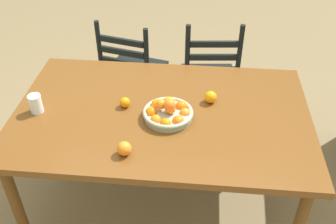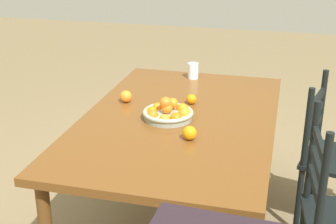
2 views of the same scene
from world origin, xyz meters
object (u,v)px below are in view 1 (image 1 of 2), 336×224
object	(u,v)px
fruit_bowl	(168,113)
drinking_glass	(36,104)
orange_loose_1	(124,149)
chair_by_cabinet	(209,79)
chair_near_window	(132,73)
orange_loose_0	(211,97)
dining_table	(162,121)
orange_loose_2	(125,102)

from	to	relation	value
fruit_bowl	drinking_glass	bearing A→B (deg)	-178.85
orange_loose_1	drinking_glass	xyz separation A→B (m)	(-0.56, 0.30, 0.02)
orange_loose_1	chair_by_cabinet	bearing A→B (deg)	71.03
chair_near_window	chair_by_cabinet	size ratio (longest dim) A/B	0.97
chair_by_cabinet	orange_loose_0	bearing A→B (deg)	84.04
dining_table	orange_loose_1	xyz separation A→B (m)	(-0.15, -0.36, 0.11)
chair_near_window	orange_loose_1	size ratio (longest dim) A/B	13.01
chair_by_cabinet	orange_loose_2	distance (m)	1.04
dining_table	orange_loose_0	distance (m)	0.32
chair_by_cabinet	orange_loose_0	size ratio (longest dim) A/B	13.67
dining_table	chair_near_window	distance (m)	0.98
dining_table	chair_near_window	bearing A→B (deg)	110.87
dining_table	orange_loose_2	xyz separation A→B (m)	(-0.22, 0.02, 0.10)
orange_loose_1	orange_loose_2	bearing A→B (deg)	100.11
dining_table	fruit_bowl	distance (m)	0.13
dining_table	orange_loose_0	xyz separation A→B (m)	(0.27, 0.12, 0.11)
chair_near_window	orange_loose_0	bearing A→B (deg)	142.37
dining_table	orange_loose_0	size ratio (longest dim) A/B	23.50
chair_near_window	orange_loose_2	world-z (taller)	chair_near_window
chair_by_cabinet	dining_table	bearing A→B (deg)	66.71
dining_table	drinking_glass	distance (m)	0.72
dining_table	orange_loose_1	size ratio (longest dim) A/B	23.15
orange_loose_0	orange_loose_1	world-z (taller)	orange_loose_1
chair_by_cabinet	fruit_bowl	bearing A→B (deg)	69.90
dining_table	orange_loose_0	world-z (taller)	orange_loose_0
chair_near_window	orange_loose_0	world-z (taller)	chair_near_window
orange_loose_0	drinking_glass	world-z (taller)	drinking_glass
fruit_bowl	chair_by_cabinet	bearing A→B (deg)	75.47
chair_near_window	orange_loose_1	bearing A→B (deg)	112.57
orange_loose_0	orange_loose_2	distance (m)	0.50
chair_near_window	orange_loose_2	size ratio (longest dim) A/B	15.54
dining_table	chair_by_cabinet	bearing A→B (deg)	72.28
chair_near_window	orange_loose_0	distance (m)	1.04
orange_loose_1	drinking_glass	distance (m)	0.63
chair_by_cabinet	drinking_glass	world-z (taller)	chair_by_cabinet
fruit_bowl	orange_loose_0	size ratio (longest dim) A/B	3.94
fruit_bowl	dining_table	bearing A→B (deg)	127.38
dining_table	orange_loose_1	world-z (taller)	orange_loose_1
orange_loose_1	orange_loose_2	distance (m)	0.39
fruit_bowl	drinking_glass	world-z (taller)	fruit_bowl
orange_loose_2	dining_table	bearing A→B (deg)	-6.53
chair_near_window	drinking_glass	world-z (taller)	chair_near_window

